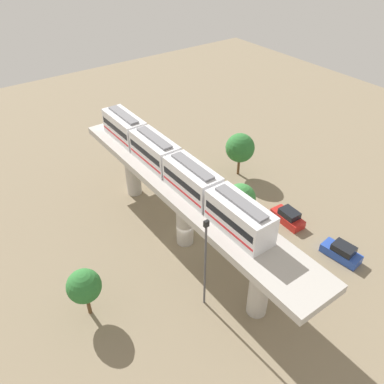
% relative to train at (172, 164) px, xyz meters
% --- Properties ---
extents(ground_plane, '(120.00, 120.00, 0.00)m').
position_rel_train_xyz_m(ground_plane, '(0.00, 2.11, -9.28)').
color(ground_plane, '#84755B').
extents(viaduct, '(5.20, 35.80, 7.75)m').
position_rel_train_xyz_m(viaduct, '(0.00, 2.11, -3.23)').
color(viaduct, '#B7B2AA').
rests_on(viaduct, ground).
extents(train, '(2.64, 27.45, 3.24)m').
position_rel_train_xyz_m(train, '(0.00, 0.00, 0.00)').
color(train, silver).
rests_on(train, viaduct).
extents(parked_car_blue, '(2.29, 4.39, 1.76)m').
position_rel_train_xyz_m(parked_car_blue, '(-12.26, 14.05, -8.54)').
color(parked_car_blue, '#284CB7').
rests_on(parked_car_blue, ground).
extents(parked_car_yellow, '(2.23, 4.36, 1.76)m').
position_rel_train_xyz_m(parked_car_yellow, '(-7.28, -5.97, -8.54)').
color(parked_car_yellow, yellow).
rests_on(parked_car_yellow, ground).
extents(parked_car_red, '(2.00, 4.28, 1.76)m').
position_rel_train_xyz_m(parked_car_red, '(-11.95, 6.58, -8.54)').
color(parked_car_red, red).
rests_on(parked_car_red, ground).
extents(tree_near_viaduct, '(3.99, 3.99, 6.23)m').
position_rel_train_xyz_m(tree_near_viaduct, '(-14.07, -4.80, -5.06)').
color(tree_near_viaduct, brown).
rests_on(tree_near_viaduct, ground).
extents(tree_mid_lot, '(3.44, 3.44, 5.75)m').
position_rel_train_xyz_m(tree_mid_lot, '(-6.78, 3.53, -5.27)').
color(tree_mid_lot, brown).
rests_on(tree_mid_lot, ground).
extents(tree_far_corner, '(3.14, 3.14, 5.31)m').
position_rel_train_xyz_m(tree_far_corner, '(12.78, 4.74, -5.57)').
color(tree_far_corner, brown).
rests_on(tree_far_corner, ground).
extents(signal_post, '(0.44, 0.28, 10.35)m').
position_rel_train_xyz_m(signal_post, '(3.40, 10.12, -3.58)').
color(signal_post, '#4C4C51').
rests_on(signal_post, ground).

